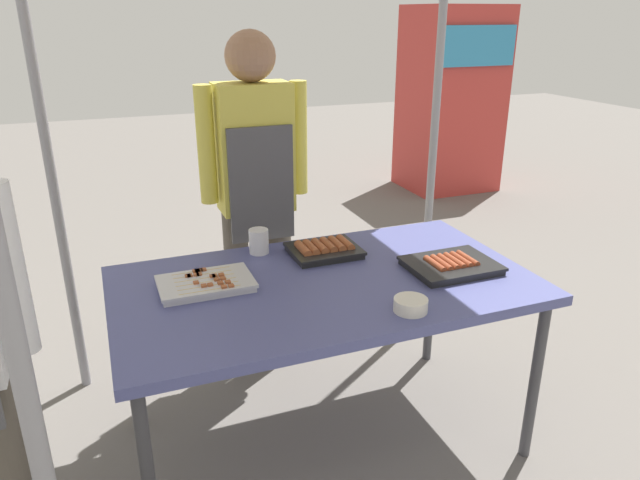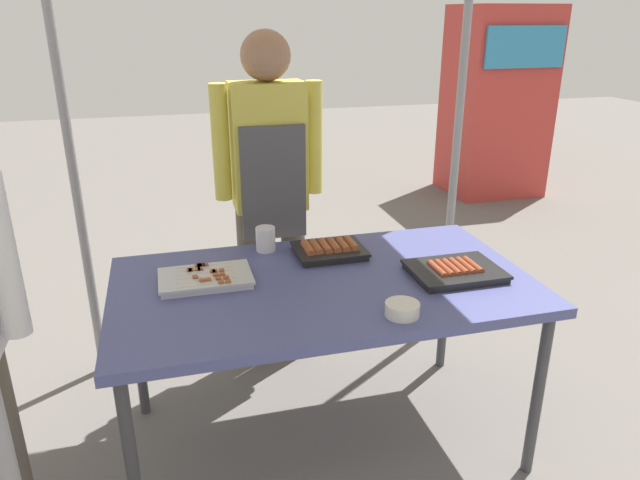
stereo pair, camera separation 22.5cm
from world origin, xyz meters
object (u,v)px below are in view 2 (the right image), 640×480
(stall_table, at_px, (323,293))
(tray_pork_links, at_px, (330,250))
(vendor_woman, at_px, (269,178))
(neighbor_stall_left, at_px, (496,102))
(drink_cup_near_edge, at_px, (266,239))
(tray_grilled_sausages, at_px, (455,271))
(tray_meat_skewers, at_px, (206,278))
(condiment_bowl, at_px, (402,309))

(stall_table, relative_size, tray_pork_links, 5.47)
(stall_table, xyz_separation_m, vendor_woman, (-0.07, 0.70, 0.28))
(neighbor_stall_left, bearing_deg, drink_cup_near_edge, -134.48)
(tray_pork_links, relative_size, vendor_woman, 0.18)
(tray_grilled_sausages, distance_m, tray_meat_skewers, 0.97)
(tray_grilled_sausages, distance_m, condiment_bowl, 0.41)
(drink_cup_near_edge, height_order, neighbor_stall_left, neighbor_stall_left)
(stall_table, distance_m, drink_cup_near_edge, 0.41)
(stall_table, height_order, neighbor_stall_left, neighbor_stall_left)
(tray_pork_links, xyz_separation_m, vendor_woman, (-0.17, 0.46, 0.21))
(neighbor_stall_left, bearing_deg, vendor_woman, -137.21)
(tray_grilled_sausages, height_order, tray_pork_links, tray_pork_links)
(tray_pork_links, distance_m, neighbor_stall_left, 3.91)
(neighbor_stall_left, bearing_deg, tray_pork_links, -130.61)
(tray_grilled_sausages, distance_m, vendor_woman, 1.00)
(tray_pork_links, xyz_separation_m, drink_cup_near_edge, (-0.25, 0.12, 0.03))
(tray_grilled_sausages, relative_size, tray_meat_skewers, 1.00)
(drink_cup_near_edge, relative_size, neighbor_stall_left, 0.06)
(stall_table, height_order, condiment_bowl, condiment_bowl)
(tray_meat_skewers, xyz_separation_m, tray_pork_links, (0.53, 0.14, 0.01))
(tray_meat_skewers, distance_m, neighbor_stall_left, 4.38)
(condiment_bowl, bearing_deg, stall_table, 118.81)
(stall_table, distance_m, tray_meat_skewers, 0.46)
(tray_pork_links, xyz_separation_m, condiment_bowl, (0.09, -0.58, 0.00))
(tray_meat_skewers, distance_m, drink_cup_near_edge, 0.38)
(condiment_bowl, distance_m, neighbor_stall_left, 4.32)
(stall_table, height_order, vendor_woman, vendor_woman)
(condiment_bowl, height_order, drink_cup_near_edge, drink_cup_near_edge)
(tray_grilled_sausages, height_order, neighbor_stall_left, neighbor_stall_left)
(stall_table, xyz_separation_m, tray_grilled_sausages, (0.51, -0.09, 0.07))
(condiment_bowl, height_order, vendor_woman, vendor_woman)
(tray_meat_skewers, distance_m, tray_pork_links, 0.55)
(tray_pork_links, height_order, condiment_bowl, tray_pork_links)
(tray_meat_skewers, bearing_deg, tray_pork_links, 14.96)
(condiment_bowl, bearing_deg, tray_grilled_sausages, 37.57)
(stall_table, relative_size, drink_cup_near_edge, 15.11)
(vendor_woman, bearing_deg, condiment_bowl, 103.96)
(tray_grilled_sausages, relative_size, condiment_bowl, 2.94)
(tray_meat_skewers, relative_size, condiment_bowl, 2.94)
(tray_grilled_sausages, bearing_deg, stall_table, 170.49)
(stall_table, distance_m, vendor_woman, 0.76)
(drink_cup_near_edge, relative_size, vendor_woman, 0.06)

